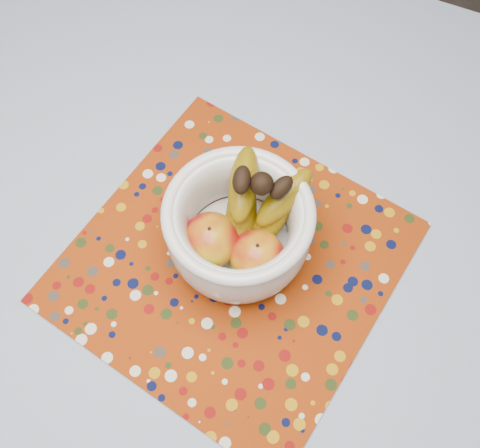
{
  "coord_description": "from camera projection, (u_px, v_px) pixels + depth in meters",
  "views": [
    {
      "loc": [
        0.21,
        -0.3,
        1.57
      ],
      "look_at": [
        0.07,
        0.02,
        0.84
      ],
      "focal_mm": 42.0,
      "sensor_mm": 36.0,
      "label": 1
    }
  ],
  "objects": [
    {
      "name": "fruit_bowl",
      "position": [
        245.0,
        224.0,
        0.81
      ],
      "size": [
        0.22,
        0.23,
        0.19
      ],
      "color": "silver",
      "rests_on": "placemat"
    },
    {
      "name": "placemat",
      "position": [
        233.0,
        262.0,
        0.87
      ],
      "size": [
        0.53,
        0.53,
        0.0
      ],
      "primitive_type": "cube",
      "rotation": [
        0.0,
        0.0,
        -0.16
      ],
      "color": "maroon",
      "rests_on": "tablecloth"
    },
    {
      "name": "table",
      "position": [
        199.0,
        258.0,
        0.96
      ],
      "size": [
        1.2,
        1.2,
        0.75
      ],
      "color": "brown",
      "rests_on": "ground"
    },
    {
      "name": "tablecloth",
      "position": [
        196.0,
        239.0,
        0.89
      ],
      "size": [
        1.32,
        1.32,
        0.01
      ],
      "primitive_type": "cube",
      "color": "slate",
      "rests_on": "table"
    }
  ]
}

